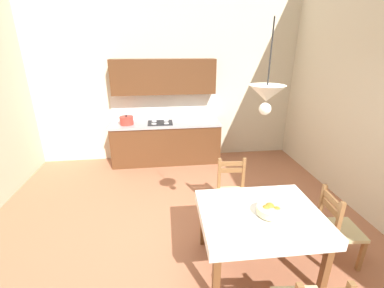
{
  "coord_description": "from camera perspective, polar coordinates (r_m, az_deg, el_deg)",
  "views": [
    {
      "loc": [
        -0.18,
        -2.72,
        2.43
      ],
      "look_at": [
        0.27,
        0.87,
        1.05
      ],
      "focal_mm": 23.96,
      "sensor_mm": 36.0,
      "label": 1
    }
  ],
  "objects": [
    {
      "name": "dining_chair_window_side",
      "position": [
        3.57,
        29.63,
        -16.14
      ],
      "size": [
        0.46,
        0.46,
        0.93
      ],
      "color": "#D1BC89",
      "rests_on": "ground_plane"
    },
    {
      "name": "dining_table",
      "position": [
        3.04,
        14.82,
        -16.27
      ],
      "size": [
        1.33,
        1.06,
        0.75
      ],
      "color": "brown",
      "rests_on": "ground_plane"
    },
    {
      "name": "wall_back",
      "position": [
        5.7,
        -5.58,
        16.76
      ],
      "size": [
        6.22,
        0.12,
        4.06
      ],
      "primitive_type": "cube",
      "color": "beige",
      "rests_on": "ground_plane"
    },
    {
      "name": "pendant_lamp",
      "position": [
        2.38,
        16.27,
        10.57
      ],
      "size": [
        0.32,
        0.32,
        0.8
      ],
      "color": "black"
    },
    {
      "name": "ground_plane",
      "position": [
        3.69,
        -2.73,
        -21.43
      ],
      "size": [
        6.22,
        6.41,
        0.1
      ],
      "primitive_type": "cube",
      "color": "#AD6B4C"
    },
    {
      "name": "fruit_bowl",
      "position": [
        2.92,
        17.09,
        -13.87
      ],
      "size": [
        0.3,
        0.3,
        0.12
      ],
      "color": "beige",
      "rests_on": "dining_table"
    },
    {
      "name": "dining_chair_kitchen_side",
      "position": [
        3.83,
        8.96,
        -10.68
      ],
      "size": [
        0.45,
        0.45,
        0.93
      ],
      "color": "#D1BC89",
      "rests_on": "ground_plane"
    },
    {
      "name": "kitchen_cabinetry",
      "position": [
        5.58,
        -5.93,
        4.38
      ],
      "size": [
        2.34,
        0.63,
        2.2
      ],
      "color": "#56331C",
      "rests_on": "ground_plane"
    }
  ]
}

